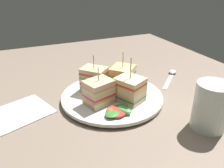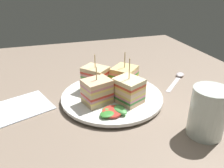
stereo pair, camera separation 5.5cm
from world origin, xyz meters
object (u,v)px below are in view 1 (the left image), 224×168
(sandwich_wedge_1, at_px, (130,90))
(sandwich_wedge_3, at_px, (94,80))
(plate, at_px, (112,97))
(spoon, at_px, (171,75))
(sandwich_wedge_2, at_px, (122,77))
(chip_pile, at_px, (108,89))
(drinking_glass, at_px, (210,110))
(sandwich_wedge_0, at_px, (99,92))
(napkin, at_px, (18,113))

(sandwich_wedge_1, bearing_deg, sandwich_wedge_3, 9.42)
(plate, bearing_deg, sandwich_wedge_1, -147.97)
(plate, bearing_deg, sandwich_wedge_3, 38.70)
(sandwich_wedge_3, height_order, spoon, sandwich_wedge_3)
(sandwich_wedge_2, height_order, spoon, sandwich_wedge_2)
(chip_pile, distance_m, spoon, 0.24)
(spoon, relative_size, drinking_glass, 1.15)
(plate, relative_size, sandwich_wedge_3, 2.62)
(drinking_glass, bearing_deg, spoon, -21.51)
(sandwich_wedge_0, distance_m, spoon, 0.29)
(sandwich_wedge_2, relative_size, drinking_glass, 0.99)
(sandwich_wedge_3, xyz_separation_m, napkin, (-0.01, 0.19, -0.04))
(sandwich_wedge_3, bearing_deg, spoon, 52.96)
(plate, xyz_separation_m, spoon, (0.06, -0.23, -0.00))
(drinking_glass, bearing_deg, sandwich_wedge_0, 48.01)
(drinking_glass, bearing_deg, napkin, 59.36)
(sandwich_wedge_1, relative_size, spoon, 0.94)
(sandwich_wedge_0, distance_m, sandwich_wedge_2, 0.10)
(chip_pile, height_order, drinking_glass, drinking_glass)
(sandwich_wedge_0, xyz_separation_m, drinking_glass, (-0.16, -0.18, -0.00))
(sandwich_wedge_0, bearing_deg, drinking_glass, -59.21)
(spoon, bearing_deg, sandwich_wedge_3, 142.34)
(sandwich_wedge_1, relative_size, drinking_glass, 1.08)
(sandwich_wedge_0, relative_size, napkin, 0.64)
(plate, height_order, spoon, plate)
(chip_pile, relative_size, napkin, 0.53)
(sandwich_wedge_2, xyz_separation_m, drinking_glass, (-0.21, -0.09, 0.00))
(sandwich_wedge_1, xyz_separation_m, spoon, (0.10, -0.20, -0.04))
(sandwich_wedge_0, bearing_deg, sandwich_wedge_2, 13.90)
(napkin, distance_m, drinking_glass, 0.41)
(sandwich_wedge_0, height_order, sandwich_wedge_2, sandwich_wedge_2)
(sandwich_wedge_3, xyz_separation_m, chip_pile, (-0.03, -0.03, -0.02))
(sandwich_wedge_0, height_order, sandwich_wedge_3, sandwich_wedge_3)
(spoon, bearing_deg, sandwich_wedge_1, 164.58)
(sandwich_wedge_1, height_order, sandwich_wedge_2, sandwich_wedge_1)
(napkin, bearing_deg, sandwich_wedge_0, -106.06)
(spoon, xyz_separation_m, drinking_glass, (-0.24, 0.10, 0.04))
(napkin, bearing_deg, sandwich_wedge_2, -89.91)
(plate, distance_m, chip_pile, 0.02)
(chip_pile, xyz_separation_m, drinking_glass, (-0.19, -0.14, 0.02))
(sandwich_wedge_1, distance_m, drinking_glass, 0.18)
(sandwich_wedge_1, distance_m, napkin, 0.26)
(plate, xyz_separation_m, napkin, (0.03, 0.22, -0.01))
(sandwich_wedge_3, distance_m, spoon, 0.26)
(napkin, bearing_deg, spoon, -85.66)
(sandwich_wedge_3, bearing_deg, chip_pile, 1.04)
(plate, distance_m, napkin, 0.22)
(sandwich_wedge_1, xyz_separation_m, sandwich_wedge_2, (0.07, -0.02, -0.00))
(sandwich_wedge_0, relative_size, chip_pile, 1.22)
(sandwich_wedge_1, xyz_separation_m, drinking_glass, (-0.14, -0.11, -0.00))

